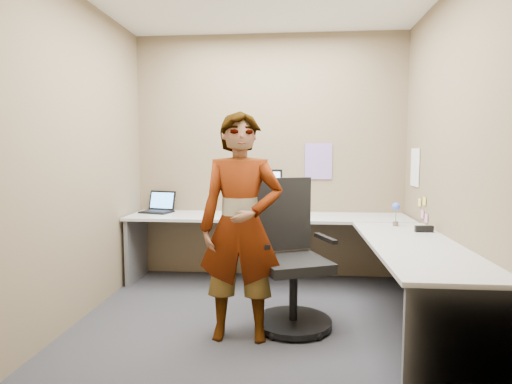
# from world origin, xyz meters

# --- Properties ---
(ground) EXTENTS (3.00, 3.00, 0.00)m
(ground) POSITION_xyz_m (0.00, 0.00, 0.00)
(ground) COLOR #27272C
(ground) RESTS_ON ground
(wall_back) EXTENTS (3.00, 0.00, 3.00)m
(wall_back) POSITION_xyz_m (0.00, 1.30, 1.35)
(wall_back) COLOR brown
(wall_back) RESTS_ON ground
(wall_right) EXTENTS (0.00, 2.70, 2.70)m
(wall_right) POSITION_xyz_m (1.50, 0.00, 1.35)
(wall_right) COLOR brown
(wall_right) RESTS_ON ground
(wall_left) EXTENTS (0.00, 2.70, 2.70)m
(wall_left) POSITION_xyz_m (-1.50, 0.00, 1.35)
(wall_left) COLOR brown
(wall_left) RESTS_ON ground
(desk) EXTENTS (2.98, 2.58, 0.73)m
(desk) POSITION_xyz_m (0.44, 0.39, 0.59)
(desk) COLOR #ADADAD
(desk) RESTS_ON ground
(paper_ream) EXTENTS (0.29, 0.22, 0.06)m
(paper_ream) POSITION_xyz_m (-0.07, 1.04, 0.76)
(paper_ream) COLOR red
(paper_ream) RESTS_ON desk
(monitor) EXTENTS (0.45, 0.14, 0.43)m
(monitor) POSITION_xyz_m (-0.07, 1.05, 1.04)
(monitor) COLOR black
(monitor) RESTS_ON paper_ream
(laptop) EXTENTS (0.39, 0.35, 0.23)m
(laptop) POSITION_xyz_m (-1.23, 1.12, 0.79)
(laptop) COLOR black
(laptop) RESTS_ON desk
(trackball_mouse) EXTENTS (0.12, 0.08, 0.07)m
(trackball_mouse) POSITION_xyz_m (-0.37, 1.05, 0.76)
(trackball_mouse) COLOR #B7B7BC
(trackball_mouse) RESTS_ON desk
(origami) EXTENTS (0.10, 0.10, 0.06)m
(origami) POSITION_xyz_m (-0.01, 0.75, 0.76)
(origami) COLOR white
(origami) RESTS_ON desk
(stapler) EXTENTS (0.15, 0.05, 0.05)m
(stapler) POSITION_xyz_m (1.38, 0.16, 0.76)
(stapler) COLOR black
(stapler) RESTS_ON desk
(flower) EXTENTS (0.07, 0.07, 0.22)m
(flower) POSITION_xyz_m (1.21, 0.44, 0.87)
(flower) COLOR brown
(flower) RESTS_ON desk
(calendar_purple) EXTENTS (0.30, 0.01, 0.40)m
(calendar_purple) POSITION_xyz_m (0.55, 1.29, 1.30)
(calendar_purple) COLOR #846BB7
(calendar_purple) RESTS_ON wall_back
(calendar_white) EXTENTS (0.01, 0.28, 0.38)m
(calendar_white) POSITION_xyz_m (1.49, 0.90, 1.25)
(calendar_white) COLOR white
(calendar_white) RESTS_ON wall_right
(sticky_note_a) EXTENTS (0.01, 0.07, 0.07)m
(sticky_note_a) POSITION_xyz_m (1.49, 0.55, 0.95)
(sticky_note_a) COLOR #F2E059
(sticky_note_a) RESTS_ON wall_right
(sticky_note_b) EXTENTS (0.01, 0.07, 0.07)m
(sticky_note_b) POSITION_xyz_m (1.49, 0.60, 0.82)
(sticky_note_b) COLOR pink
(sticky_note_b) RESTS_ON wall_right
(sticky_note_c) EXTENTS (0.01, 0.07, 0.07)m
(sticky_note_c) POSITION_xyz_m (1.49, 0.48, 0.80)
(sticky_note_c) COLOR pink
(sticky_note_c) RESTS_ON wall_right
(sticky_note_d) EXTENTS (0.01, 0.07, 0.07)m
(sticky_note_d) POSITION_xyz_m (1.49, 0.70, 0.92)
(sticky_note_d) COLOR #F2E059
(sticky_note_d) RESTS_ON wall_right
(office_chair) EXTENTS (0.68, 0.68, 1.17)m
(office_chair) POSITION_xyz_m (0.26, -0.12, 0.48)
(office_chair) COLOR black
(office_chair) RESTS_ON ground
(person) EXTENTS (0.64, 0.43, 1.70)m
(person) POSITION_xyz_m (-0.11, -0.40, 0.85)
(person) COLOR #999399
(person) RESTS_ON ground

